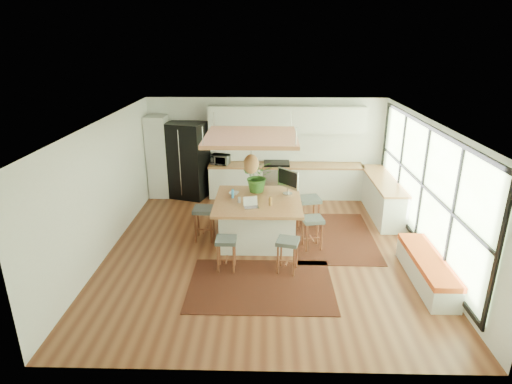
{
  "coord_description": "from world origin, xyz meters",
  "views": [
    {
      "loc": [
        0.01,
        -8.01,
        4.22
      ],
      "look_at": [
        -0.2,
        0.5,
        1.1
      ],
      "focal_mm": 29.72,
      "sensor_mm": 36.0,
      "label": 1
    }
  ],
  "objects_px": {
    "stool_left_side": "(205,225)",
    "fridge": "(188,164)",
    "laptop": "(251,202)",
    "monitor": "(288,183)",
    "island": "(258,220)",
    "stool_right_back": "(309,215)",
    "microwave": "(220,158)",
    "stool_right_front": "(312,233)",
    "island_plant": "(258,179)",
    "stool_near_right": "(287,255)",
    "stool_near_left": "(226,253)"
  },
  "relations": [
    {
      "from": "fridge",
      "to": "monitor",
      "type": "relative_size",
      "value": 3.36
    },
    {
      "from": "monitor",
      "to": "island",
      "type": "bearing_deg",
      "value": -102.13
    },
    {
      "from": "fridge",
      "to": "microwave",
      "type": "relative_size",
      "value": 4.28
    },
    {
      "from": "laptop",
      "to": "microwave",
      "type": "xyz_separation_m",
      "value": [
        -0.97,
        3.16,
        0.04
      ]
    },
    {
      "from": "island",
      "to": "island_plant",
      "type": "height_order",
      "value": "island_plant"
    },
    {
      "from": "stool_right_back",
      "to": "island_plant",
      "type": "xyz_separation_m",
      "value": [
        -1.18,
        0.0,
        0.86
      ]
    },
    {
      "from": "island",
      "to": "stool_right_back",
      "type": "xyz_separation_m",
      "value": [
        1.16,
        0.54,
        -0.11
      ]
    },
    {
      "from": "stool_left_side",
      "to": "stool_near_right",
      "type": "bearing_deg",
      "value": -37.06
    },
    {
      "from": "stool_left_side",
      "to": "fridge",
      "type": "bearing_deg",
      "value": 106.84
    },
    {
      "from": "stool_near_right",
      "to": "island_plant",
      "type": "height_order",
      "value": "island_plant"
    },
    {
      "from": "island",
      "to": "stool_near_left",
      "type": "distance_m",
      "value": 1.44
    },
    {
      "from": "stool_near_right",
      "to": "laptop",
      "type": "bearing_deg",
      "value": 127.39
    },
    {
      "from": "stool_left_side",
      "to": "monitor",
      "type": "bearing_deg",
      "value": 13.4
    },
    {
      "from": "stool_near_right",
      "to": "island_plant",
      "type": "xyz_separation_m",
      "value": [
        -0.6,
        1.91,
        0.86
      ]
    },
    {
      "from": "stool_right_back",
      "to": "microwave",
      "type": "xyz_separation_m",
      "value": [
        -2.25,
        2.19,
        0.73
      ]
    },
    {
      "from": "stool_right_front",
      "to": "laptop",
      "type": "bearing_deg",
      "value": -177.9
    },
    {
      "from": "island_plant",
      "to": "stool_near_right",
      "type": "bearing_deg",
      "value": -72.52
    },
    {
      "from": "stool_right_front",
      "to": "stool_right_back",
      "type": "relative_size",
      "value": 0.88
    },
    {
      "from": "stool_right_back",
      "to": "island_plant",
      "type": "distance_m",
      "value": 1.46
    },
    {
      "from": "stool_near_left",
      "to": "stool_near_right",
      "type": "height_order",
      "value": "stool_near_right"
    },
    {
      "from": "stool_right_back",
      "to": "stool_left_side",
      "type": "xyz_separation_m",
      "value": [
        -2.33,
        -0.58,
        0.0
      ]
    },
    {
      "from": "fridge",
      "to": "monitor",
      "type": "distance_m",
      "value": 3.52
    },
    {
      "from": "fridge",
      "to": "laptop",
      "type": "bearing_deg",
      "value": -41.73
    },
    {
      "from": "fridge",
      "to": "stool_near_right",
      "type": "relative_size",
      "value": 3.08
    },
    {
      "from": "island",
      "to": "laptop",
      "type": "distance_m",
      "value": 0.74
    },
    {
      "from": "stool_left_side",
      "to": "laptop",
      "type": "distance_m",
      "value": 1.32
    },
    {
      "from": "monitor",
      "to": "microwave",
      "type": "distance_m",
      "value": 2.92
    },
    {
      "from": "stool_near_right",
      "to": "stool_left_side",
      "type": "height_order",
      "value": "stool_left_side"
    },
    {
      "from": "island",
      "to": "microwave",
      "type": "xyz_separation_m",
      "value": [
        -1.09,
        2.73,
        0.62
      ]
    },
    {
      "from": "fridge",
      "to": "stool_near_left",
      "type": "relative_size",
      "value": 3.16
    },
    {
      "from": "fridge",
      "to": "laptop",
      "type": "xyz_separation_m",
      "value": [
        1.87,
        -3.12,
        0.12
      ]
    },
    {
      "from": "fridge",
      "to": "stool_right_back",
      "type": "xyz_separation_m",
      "value": [
        3.16,
        -2.15,
        -0.57
      ]
    },
    {
      "from": "stool_near_right",
      "to": "stool_right_front",
      "type": "distance_m",
      "value": 1.13
    },
    {
      "from": "fridge",
      "to": "stool_near_right",
      "type": "xyz_separation_m",
      "value": [
        2.58,
        -4.06,
        -0.57
      ]
    },
    {
      "from": "microwave",
      "to": "island_plant",
      "type": "relative_size",
      "value": 0.66
    },
    {
      "from": "stool_near_right",
      "to": "microwave",
      "type": "distance_m",
      "value": 4.49
    },
    {
      "from": "island",
      "to": "monitor",
      "type": "distance_m",
      "value": 1.05
    },
    {
      "from": "microwave",
      "to": "stool_near_left",
      "type": "bearing_deg",
      "value": -69.84
    },
    {
      "from": "stool_near_right",
      "to": "stool_left_side",
      "type": "xyz_separation_m",
      "value": [
        -1.76,
        1.33,
        0.0
      ]
    },
    {
      "from": "stool_near_left",
      "to": "stool_left_side",
      "type": "height_order",
      "value": "stool_left_side"
    },
    {
      "from": "fridge",
      "to": "island_plant",
      "type": "height_order",
      "value": "fridge"
    },
    {
      "from": "stool_near_left",
      "to": "stool_near_right",
      "type": "xyz_separation_m",
      "value": [
        1.16,
        -0.06,
        0.0
      ]
    },
    {
      "from": "island",
      "to": "stool_near_right",
      "type": "height_order",
      "value": "island"
    },
    {
      "from": "stool_left_side",
      "to": "island",
      "type": "bearing_deg",
      "value": 2.07
    },
    {
      "from": "island",
      "to": "stool_right_front",
      "type": "height_order",
      "value": "island"
    },
    {
      "from": "stool_near_left",
      "to": "microwave",
      "type": "distance_m",
      "value": 4.14
    },
    {
      "from": "stool_near_right",
      "to": "stool_right_back",
      "type": "bearing_deg",
      "value": 73.25
    },
    {
      "from": "fridge",
      "to": "stool_near_right",
      "type": "height_order",
      "value": "fridge"
    },
    {
      "from": "fridge",
      "to": "stool_left_side",
      "type": "xyz_separation_m",
      "value": [
        0.83,
        -2.73,
        -0.57
      ]
    },
    {
      "from": "stool_near_right",
      "to": "monitor",
      "type": "relative_size",
      "value": 1.09
    }
  ]
}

